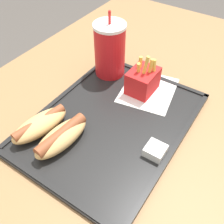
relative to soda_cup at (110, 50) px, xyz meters
name	(u,v)px	position (x,y,z in m)	size (l,w,h in m)	color
dining_table	(118,197)	(-0.16, -0.14, -0.44)	(1.43, 0.89, 0.71)	olive
food_tray	(112,122)	(-0.16, -0.11, -0.08)	(0.44, 0.34, 0.01)	black
paper_napkin	(148,90)	(-0.01, -0.14, -0.08)	(0.18, 0.16, 0.00)	white
soda_cup	(110,50)	(0.00, 0.00, 0.00)	(0.09, 0.09, 0.19)	red
hot_dog_far	(40,124)	(-0.28, 0.01, -0.06)	(0.15, 0.08, 0.04)	tan
hot_dog_near	(61,137)	(-0.28, -0.06, -0.05)	(0.15, 0.07, 0.04)	tan
fries_carton	(143,80)	(-0.02, -0.12, -0.04)	(0.08, 0.07, 0.11)	red
sauce_cup_mayo	(155,150)	(-0.19, -0.25, -0.07)	(0.04, 0.04, 0.02)	silver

